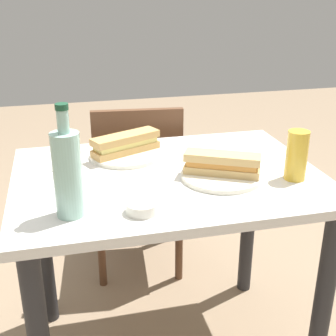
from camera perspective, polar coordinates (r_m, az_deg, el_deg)
The scene contains 12 objects.
dining_table at distance 1.55m, azimuth 0.00°, elevation -5.35°, with size 0.99×0.72×0.75m.
chair_far at distance 2.10m, azimuth -3.82°, elevation -1.62°, with size 0.44×0.44×0.84m.
plate_near at distance 1.64m, azimuth -5.23°, elevation 1.70°, with size 0.26×0.26×0.01m, color silver.
baguette_sandwich_near at distance 1.63m, azimuth -5.28°, elevation 3.06°, with size 0.26×0.17×0.07m.
knife_near at distance 1.68m, azimuth -6.67°, elevation 2.52°, with size 0.18×0.06×0.01m.
plate_far at distance 1.47m, azimuth 6.67°, elevation -0.97°, with size 0.26×0.26×0.01m, color silver.
baguette_sandwich_far at distance 1.45m, azimuth 6.75°, elevation 0.54°, with size 0.24×0.17×0.07m.
knife_far at distance 1.52m, azimuth 6.55°, elevation 0.32°, with size 0.15×0.12×0.01m.
water_bottle at distance 1.21m, azimuth -12.40°, elevation -0.55°, with size 0.08×0.08×0.31m.
beer_glass at distance 1.48m, azimuth 15.72°, elevation 1.52°, with size 0.07×0.07×0.16m, color gold.
olive_bowl at distance 1.25m, azimuth -3.26°, elevation -4.93°, with size 0.09×0.09×0.03m, color silver.
paper_napkin at distance 1.62m, azimuth -14.53°, elevation 0.49°, with size 0.14×0.14×0.00m, color white.
Camera 1 is at (-0.32, -1.33, 1.34)m, focal length 48.96 mm.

